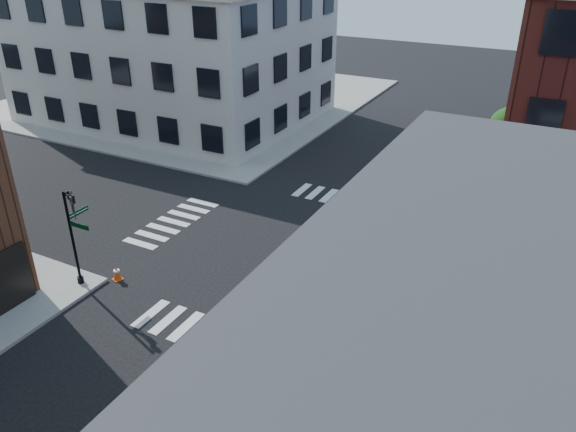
% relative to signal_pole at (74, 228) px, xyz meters
% --- Properties ---
extents(ground, '(120.00, 120.00, 0.00)m').
position_rel_signal_pole_xyz_m(ground, '(6.72, 6.68, -2.86)').
color(ground, black).
rests_on(ground, ground).
extents(sidewalk_nw, '(30.00, 30.00, 0.15)m').
position_rel_signal_pole_xyz_m(sidewalk_nw, '(-14.28, 27.68, -2.78)').
color(sidewalk_nw, gray).
rests_on(sidewalk_nw, ground).
extents(building_nw, '(22.00, 16.00, 11.00)m').
position_rel_signal_pole_xyz_m(building_nw, '(-12.28, 22.68, 2.64)').
color(building_nw, beige).
rests_on(building_nw, ground).
extents(tree_near, '(2.69, 2.69, 4.49)m').
position_rel_signal_pole_xyz_m(tree_near, '(14.28, 16.65, 0.30)').
color(tree_near, black).
rests_on(tree_near, ground).
extents(tree_far, '(2.43, 2.43, 4.07)m').
position_rel_signal_pole_xyz_m(tree_far, '(14.28, 22.65, 0.02)').
color(tree_far, black).
rests_on(tree_far, ground).
extents(signal_pole, '(1.29, 1.24, 4.60)m').
position_rel_signal_pole_xyz_m(signal_pole, '(0.00, 0.00, 0.00)').
color(signal_pole, black).
rests_on(signal_pole, ground).
extents(traffic_cone, '(0.49, 0.49, 0.72)m').
position_rel_signal_pole_xyz_m(traffic_cone, '(1.02, 0.98, -2.51)').
color(traffic_cone, '#ED4B0A').
rests_on(traffic_cone, ground).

